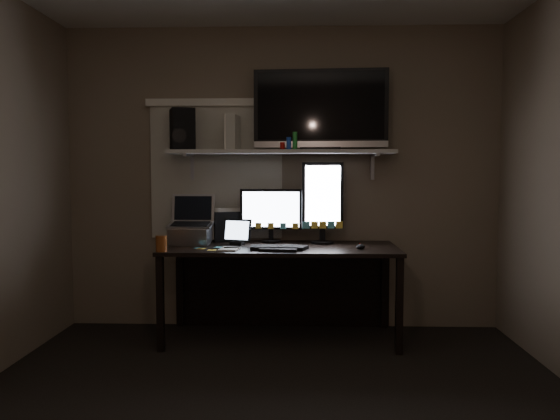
{
  "coord_description": "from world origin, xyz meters",
  "views": [
    {
      "loc": [
        0.14,
        -2.77,
        1.31
      ],
      "look_at": [
        0.0,
        1.25,
        1.02
      ],
      "focal_mm": 35.0,
      "sensor_mm": 36.0,
      "label": 1
    }
  ],
  "objects_px": {
    "keyboard": "(279,247)",
    "desk": "(281,266)",
    "monitor_portrait": "(323,202)",
    "game_console": "(232,133)",
    "mouse": "(360,247)",
    "laptop": "(190,220)",
    "tv": "(321,110)",
    "monitor_landscape": "(271,215)",
    "cup": "(161,244)",
    "tablet": "(237,232)",
    "speaker": "(182,130)"
  },
  "relations": [
    {
      "from": "monitor_landscape",
      "to": "laptop",
      "type": "xyz_separation_m",
      "value": [
        -0.63,
        -0.16,
        -0.03
      ]
    },
    {
      "from": "desk",
      "to": "game_console",
      "type": "distance_m",
      "value": 1.14
    },
    {
      "from": "monitor_landscape",
      "to": "game_console",
      "type": "bearing_deg",
      "value": -170.93
    },
    {
      "from": "desk",
      "to": "speaker",
      "type": "distance_m",
      "value": 1.36
    },
    {
      "from": "mouse",
      "to": "game_console",
      "type": "bearing_deg",
      "value": 176.22
    },
    {
      "from": "laptop",
      "to": "game_console",
      "type": "height_order",
      "value": "game_console"
    },
    {
      "from": "monitor_portrait",
      "to": "game_console",
      "type": "distance_m",
      "value": 0.92
    },
    {
      "from": "desk",
      "to": "keyboard",
      "type": "xyz_separation_m",
      "value": [
        -0.01,
        -0.29,
        0.19
      ]
    },
    {
      "from": "monitor_landscape",
      "to": "keyboard",
      "type": "height_order",
      "value": "monitor_landscape"
    },
    {
      "from": "desk",
      "to": "cup",
      "type": "distance_m",
      "value": 0.99
    },
    {
      "from": "game_console",
      "to": "speaker",
      "type": "relative_size",
      "value": 0.85
    },
    {
      "from": "keyboard",
      "to": "speaker",
      "type": "bearing_deg",
      "value": 162.98
    },
    {
      "from": "monitor_landscape",
      "to": "mouse",
      "type": "relative_size",
      "value": 4.94
    },
    {
      "from": "desk",
      "to": "tv",
      "type": "xyz_separation_m",
      "value": [
        0.31,
        0.08,
        1.25
      ]
    },
    {
      "from": "monitor_portrait",
      "to": "keyboard",
      "type": "relative_size",
      "value": 1.57
    },
    {
      "from": "monitor_portrait",
      "to": "tv",
      "type": "relative_size",
      "value": 0.62
    },
    {
      "from": "mouse",
      "to": "speaker",
      "type": "xyz_separation_m",
      "value": [
        -1.4,
        0.34,
        0.9
      ]
    },
    {
      "from": "mouse",
      "to": "laptop",
      "type": "distance_m",
      "value": 1.35
    },
    {
      "from": "laptop",
      "to": "cup",
      "type": "distance_m",
      "value": 0.44
    },
    {
      "from": "cup",
      "to": "game_console",
      "type": "distance_m",
      "value": 1.09
    },
    {
      "from": "cup",
      "to": "monitor_portrait",
      "type": "bearing_deg",
      "value": 22.39
    },
    {
      "from": "keyboard",
      "to": "desk",
      "type": "bearing_deg",
      "value": 96.28
    },
    {
      "from": "speaker",
      "to": "monitor_portrait",
      "type": "bearing_deg",
      "value": -21.03
    },
    {
      "from": "game_console",
      "to": "monitor_landscape",
      "type": "bearing_deg",
      "value": 13.07
    },
    {
      "from": "laptop",
      "to": "cup",
      "type": "xyz_separation_m",
      "value": [
        -0.13,
        -0.39,
        -0.14
      ]
    },
    {
      "from": "desk",
      "to": "laptop",
      "type": "bearing_deg",
      "value": -176.44
    },
    {
      "from": "desk",
      "to": "speaker",
      "type": "bearing_deg",
      "value": 173.94
    },
    {
      "from": "tablet",
      "to": "laptop",
      "type": "bearing_deg",
      "value": -162.67
    },
    {
      "from": "monitor_portrait",
      "to": "game_console",
      "type": "relative_size",
      "value": 2.36
    },
    {
      "from": "game_console",
      "to": "tablet",
      "type": "bearing_deg",
      "value": -62.28
    },
    {
      "from": "monitor_landscape",
      "to": "game_console",
      "type": "relative_size",
      "value": 1.8
    },
    {
      "from": "laptop",
      "to": "game_console",
      "type": "relative_size",
      "value": 1.38
    },
    {
      "from": "monitor_portrait",
      "to": "cup",
      "type": "height_order",
      "value": "monitor_portrait"
    },
    {
      "from": "desk",
      "to": "tv",
      "type": "distance_m",
      "value": 1.29
    },
    {
      "from": "mouse",
      "to": "speaker",
      "type": "height_order",
      "value": "speaker"
    },
    {
      "from": "monitor_portrait",
      "to": "game_console",
      "type": "bearing_deg",
      "value": 170.88
    },
    {
      "from": "tablet",
      "to": "laptop",
      "type": "height_order",
      "value": "laptop"
    },
    {
      "from": "monitor_landscape",
      "to": "mouse",
      "type": "xyz_separation_m",
      "value": [
        0.69,
        -0.37,
        -0.2
      ]
    },
    {
      "from": "mouse",
      "to": "cup",
      "type": "distance_m",
      "value": 1.47
    },
    {
      "from": "tablet",
      "to": "speaker",
      "type": "height_order",
      "value": "speaker"
    },
    {
      "from": "desk",
      "to": "cup",
      "type": "xyz_separation_m",
      "value": [
        -0.85,
        -0.44,
        0.24
      ]
    },
    {
      "from": "laptop",
      "to": "tablet",
      "type": "bearing_deg",
      "value": -0.03
    },
    {
      "from": "mouse",
      "to": "tablet",
      "type": "distance_m",
      "value": 0.97
    },
    {
      "from": "monitor_landscape",
      "to": "tv",
      "type": "relative_size",
      "value": 0.48
    },
    {
      "from": "monitor_portrait",
      "to": "cup",
      "type": "relative_size",
      "value": 5.69
    },
    {
      "from": "keyboard",
      "to": "cup",
      "type": "distance_m",
      "value": 0.86
    },
    {
      "from": "tv",
      "to": "game_console",
      "type": "height_order",
      "value": "tv"
    },
    {
      "from": "tablet",
      "to": "speaker",
      "type": "distance_m",
      "value": 0.94
    },
    {
      "from": "mouse",
      "to": "tablet",
      "type": "relative_size",
      "value": 0.44
    },
    {
      "from": "speaker",
      "to": "desk",
      "type": "bearing_deg",
      "value": -25.38
    }
  ]
}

